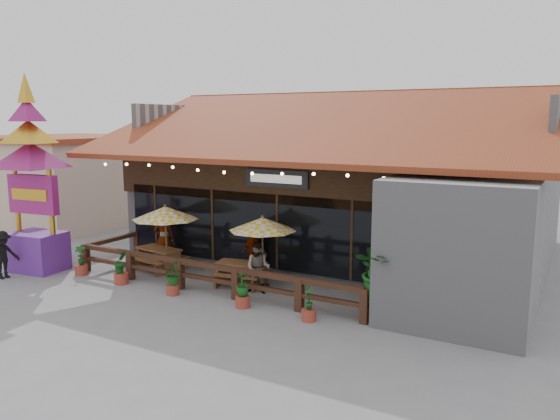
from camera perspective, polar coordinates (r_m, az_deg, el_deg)
The scene contains 19 objects.
ground at distance 15.74m, azimuth -2.04°, elevation -9.08°, with size 100.00×100.00×0.00m, color gray.
restaurant_building at distance 20.96m, azimuth 7.96°, elevation 1.65°, with size 15.50×14.73×6.09m.
patio_railing at distance 16.60m, azimuth -9.23°, elevation -6.01°, with size 10.00×2.60×0.92m.
neighbor_building at distance 29.64m, azimuth -21.22°, elevation 3.20°, with size 8.40×8.40×4.22m.
umbrella_left at distance 18.01m, azimuth -11.89°, elevation -0.33°, with size 2.52×2.52×2.31m.
umbrella_right at distance 16.29m, azimuth -1.84°, elevation -1.52°, with size 2.70×2.70×2.19m.
picnic_table_left at distance 18.80m, azimuth -12.54°, elevation -4.63°, with size 1.76×1.58×0.75m.
picnic_table_right at distance 16.74m, azimuth -4.07°, elevation -6.25°, with size 1.70×1.54×0.72m.
thai_sign_tower at distance 19.59m, azimuth -24.61°, elevation 4.74°, with size 2.85×2.85×6.98m.
tropical_plant at distance 13.83m, azimuth 10.89°, elevation -6.34°, with size 1.93×2.04×2.23m.
diner_a at distance 19.30m, azimuth -12.01°, elevation -2.94°, with size 0.69×0.45×1.88m, color #382511.
diner_b at distance 15.88m, azimuth -2.30°, elevation -6.05°, with size 0.74×0.58×1.52m, color #382511.
diner_c at distance 17.35m, azimuth -2.70°, elevation -4.64°, with size 0.92×0.38×1.57m, color #382511.
pedestrian at distance 19.44m, azimuth -26.98°, elevation -4.19°, with size 0.99×0.57×1.53m, color black.
planter_a at distance 18.97m, azimuth -20.09°, elevation -5.12°, with size 0.41×0.41×1.00m.
planter_b at distance 17.53m, azimuth -16.30°, elevation -5.92°, with size 0.43×0.46×1.05m.
planter_c at distance 16.10m, azimuth -11.19°, elevation -6.91°, with size 0.72×0.69×0.92m.
planter_d at distance 14.81m, azimuth -3.93°, elevation -8.39°, with size 0.51×0.51×0.97m.
planter_e at distance 13.86m, azimuth 3.02°, elevation -10.01°, with size 0.37×0.39×0.91m.
Camera 1 is at (7.77, -12.76, 4.96)m, focal length 35.00 mm.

